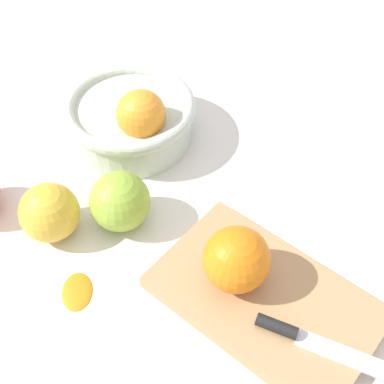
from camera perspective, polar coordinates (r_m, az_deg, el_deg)
ground_plane at (r=0.67m, az=-3.91°, el=-4.80°), size 2.40×2.40×0.00m
bowl at (r=0.76m, az=-6.61°, el=8.02°), size 0.19×0.19×0.11m
cutting_board at (r=0.61m, az=7.90°, el=-11.41°), size 0.27×0.18×0.02m
orange_on_board at (r=0.58m, az=4.86°, el=-7.28°), size 0.08×0.08×0.08m
knife at (r=0.58m, az=12.35°, el=-15.32°), size 0.15×0.08×0.01m
apple_front_left at (r=0.66m, az=-15.18°, el=-2.15°), size 0.07×0.07×0.07m
apple_mid_left at (r=0.66m, az=-7.82°, el=-1.00°), size 0.08×0.08×0.08m
citrus_peel at (r=0.64m, az=-12.59°, el=-10.11°), size 0.06×0.06×0.01m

